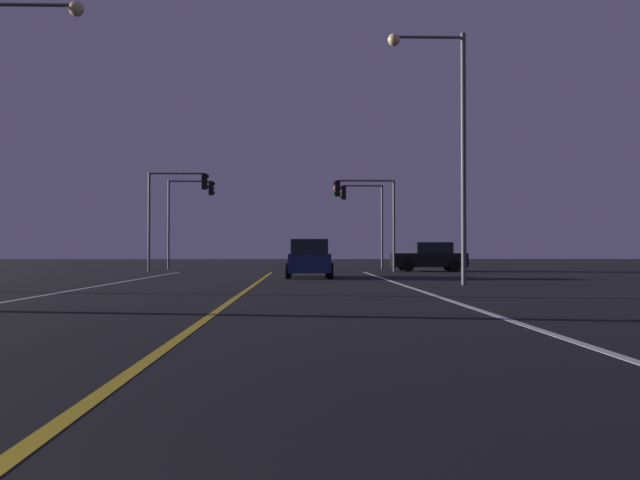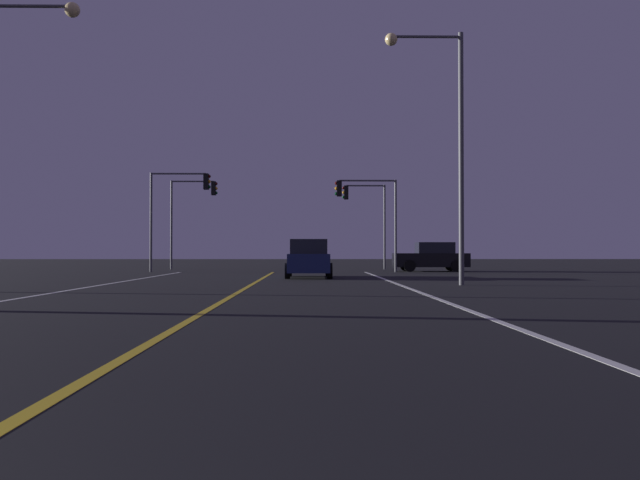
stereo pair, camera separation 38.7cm
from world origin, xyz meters
name	(u,v)px [view 2 (the right image)]	position (x,y,z in m)	size (l,w,h in m)	color
lane_edge_right	(444,301)	(5.18, 15.44, 0.00)	(0.16, 42.89, 0.01)	silver
lane_center_divider	(223,301)	(0.00, 15.44, 0.00)	(0.16, 42.89, 0.01)	gold
car_crossing_side	(431,257)	(9.18, 38.40, 0.82)	(4.30, 2.02, 1.70)	black
car_ahead_far	(309,259)	(2.00, 29.33, 0.82)	(2.02, 4.30, 1.70)	black
traffic_light_near_right	(366,203)	(5.25, 37.39, 3.93)	(3.54, 0.36, 5.25)	#4C4C51
traffic_light_near_left	(179,198)	(-5.35, 37.39, 4.19)	(3.44, 0.36, 5.63)	#4C4C51
traffic_light_far_right	(365,207)	(5.64, 42.89, 4.08)	(2.84, 0.36, 5.52)	#4C4C51
traffic_light_far_left	(193,204)	(-5.55, 42.89, 4.27)	(3.06, 0.36, 5.78)	#4C4C51
street_lamp_left_mid	(8,106)	(-6.67, 19.07, 5.35)	(2.76, 0.44, 8.42)	#4C4C51
street_lamp_right_far	(444,125)	(6.70, 22.70, 5.55)	(2.74, 0.44, 8.79)	#4C4C51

